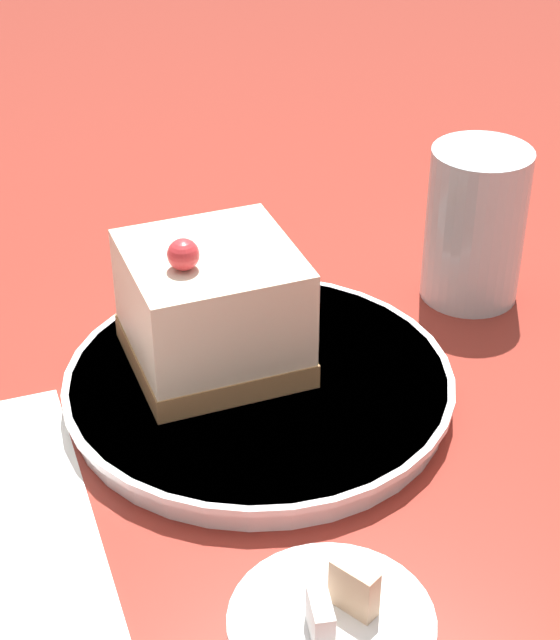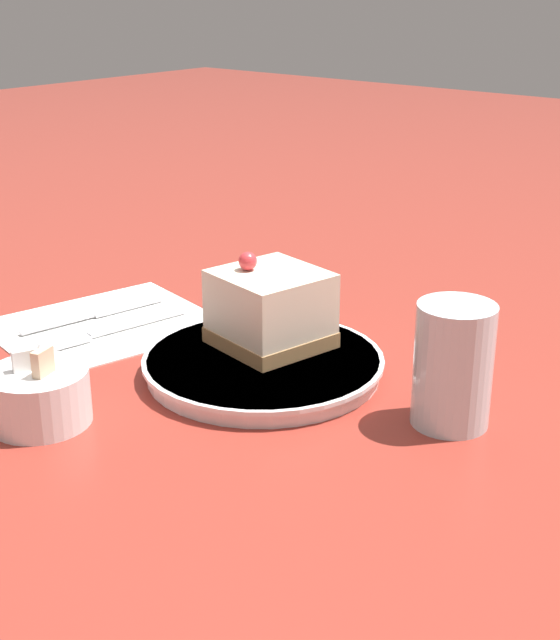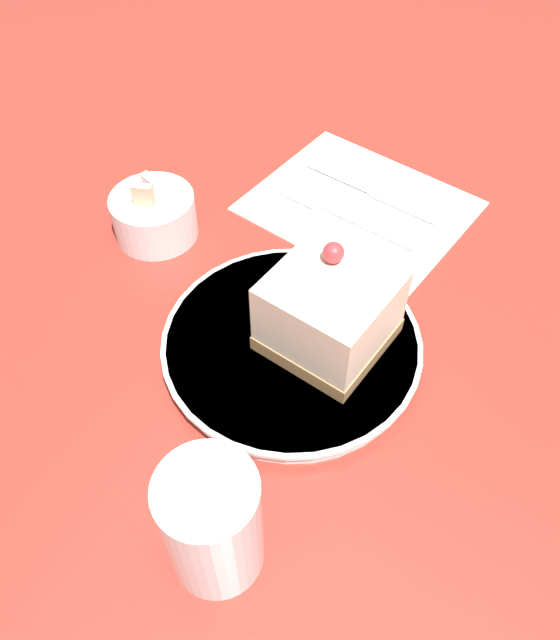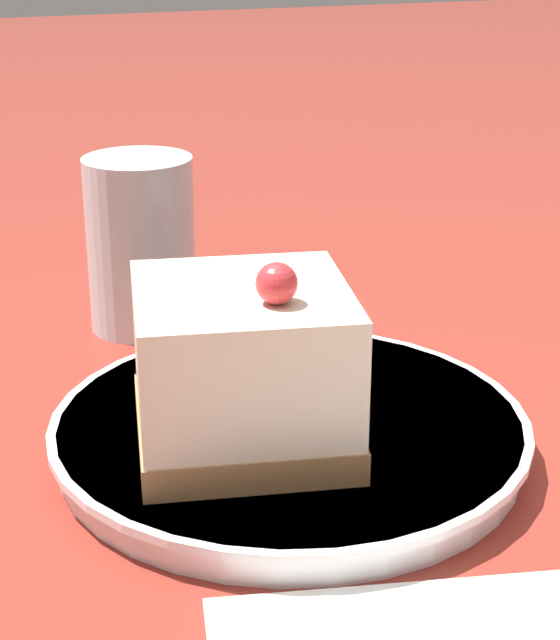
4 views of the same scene
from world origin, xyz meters
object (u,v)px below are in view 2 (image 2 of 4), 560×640
plate (263,364)px  sugar_bowl (39,396)px  cake_slice (270,309)px  knife (106,311)px  fork (102,332)px  drinking_glass (453,365)px

plate → sugar_bowl: size_ratio=2.67×
cake_slice → knife: 0.22m
knife → fork: bearing=147.6°
sugar_bowl → fork: bearing=-55.1°
fork → drinking_glass: drinking_glass is taller
cake_slice → fork: (0.17, 0.06, -0.05)m
plate → fork: bearing=11.0°
plate → fork: 0.19m
knife → sugar_bowl: (-0.15, 0.19, 0.02)m
fork → knife: 0.06m
knife → drinking_glass: drinking_glass is taller
fork → drinking_glass: bearing=-159.2°
fork → drinking_glass: 0.37m
cake_slice → knife: cake_slice is taller
plate → cake_slice: bearing=-62.5°
plate → fork: (0.18, 0.04, -0.01)m
fork → drinking_glass: size_ratio=1.57×
plate → sugar_bowl: 0.20m
drinking_glass → sugar_bowl: bearing=39.7°
cake_slice → sugar_bowl: 0.23m
cake_slice → plate: bearing=128.6°
sugar_bowl → drinking_glass: bearing=-140.3°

